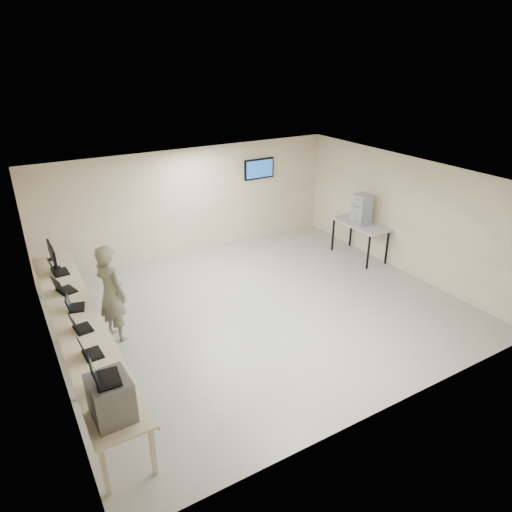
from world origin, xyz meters
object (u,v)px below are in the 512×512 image
workbench (79,322)px  soldier (111,293)px  equipment_box (111,398)px  side_table (361,226)px

workbench → soldier: (0.70, 0.52, 0.12)m
workbench → equipment_box: size_ratio=10.73×
workbench → side_table: size_ratio=3.84×
soldier → side_table: 6.51m
workbench → side_table: (7.19, 1.00, 0.04)m
soldier → side_table: soldier is taller
soldier → side_table: bearing=-110.0°
equipment_box → soldier: 3.18m
equipment_box → side_table: equipment_box is taller
soldier → side_table: (6.49, 0.47, -0.08)m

